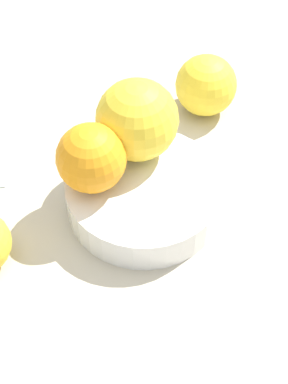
{
  "coord_description": "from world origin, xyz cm",
  "views": [
    {
      "loc": [
        -16.06,
        -32.49,
        45.85
      ],
      "look_at": [
        0.0,
        0.0,
        2.26
      ],
      "focal_mm": 51.72,
      "sensor_mm": 36.0,
      "label": 1
    }
  ],
  "objects": [
    {
      "name": "orange_in_bowl_0",
      "position": [
        -4.49,
        2.33,
        7.22
      ],
      "size": [
        6.9,
        6.9,
        6.9
      ],
      "primitive_type": "sphere",
      "color": "orange",
      "rests_on": "fruit_bowl"
    },
    {
      "name": "orange_in_bowl_1",
      "position": [
        1.43,
        4.46,
        7.99
      ],
      "size": [
        8.44,
        8.44,
        8.44
      ],
      "primitive_type": "sphere",
      "color": "yellow",
      "rests_on": "fruit_bowl"
    },
    {
      "name": "ground_plane",
      "position": [
        0.0,
        0.0,
        -1.0
      ],
      "size": [
        110.0,
        110.0,
        2.0
      ],
      "primitive_type": "cube",
      "color": "#BCB29E"
    },
    {
      "name": "fruit_bowl",
      "position": [
        0.0,
        0.0,
        1.79
      ],
      "size": [
        15.99,
        15.99,
        3.77
      ],
      "color": "white",
      "rests_on": "ground_plane"
    },
    {
      "name": "orange_loose_0",
      "position": [
        13.36,
        10.46,
        3.66
      ],
      "size": [
        7.31,
        7.31,
        7.31
      ],
      "primitive_type": "sphere",
      "color": "yellow",
      "rests_on": "ground_plane"
    }
  ]
}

